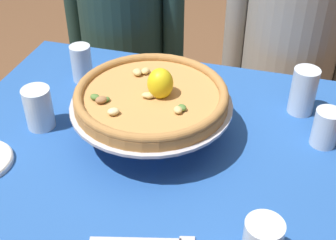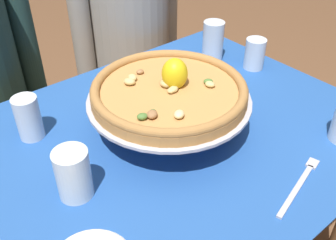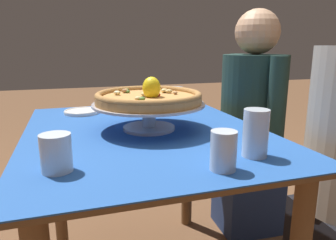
# 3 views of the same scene
# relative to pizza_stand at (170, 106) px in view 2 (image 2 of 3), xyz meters

# --- Properties ---
(dining_table) EXTENTS (1.08, 0.86, 0.72)m
(dining_table) POSITION_rel_pizza_stand_xyz_m (-0.00, -0.02, -0.19)
(dining_table) COLOR brown
(dining_table) RESTS_ON ground
(pizza_stand) EXTENTS (0.42, 0.42, 0.10)m
(pizza_stand) POSITION_rel_pizza_stand_xyz_m (0.00, 0.00, 0.00)
(pizza_stand) COLOR #B7B7C1
(pizza_stand) RESTS_ON dining_table
(pizza) EXTENTS (0.39, 0.39, 0.10)m
(pizza) POSITION_rel_pizza_stand_xyz_m (0.00, 0.00, 0.05)
(pizza) COLOR #BC8447
(pizza) RESTS_ON pizza_stand
(water_glass_back_right) EXTENTS (0.07, 0.07, 0.14)m
(water_glass_back_right) POSITION_rel_pizza_stand_xyz_m (0.37, 0.22, -0.01)
(water_glass_back_right) COLOR silver
(water_glass_back_right) RESTS_ON dining_table
(water_glass_side_right) EXTENTS (0.07, 0.07, 0.10)m
(water_glass_side_right) POSITION_rel_pizza_stand_xyz_m (0.43, 0.08, -0.03)
(water_glass_side_right) COLOR silver
(water_glass_side_right) RESTS_ON dining_table
(water_glass_back_left) EXTENTS (0.06, 0.06, 0.12)m
(water_glass_back_left) POSITION_rel_pizza_stand_xyz_m (-0.30, 0.21, -0.02)
(water_glass_back_left) COLOR silver
(water_glass_back_left) RESTS_ON dining_table
(water_glass_side_left) EXTENTS (0.08, 0.08, 0.12)m
(water_glass_side_left) POSITION_rel_pizza_stand_xyz_m (-0.31, -0.05, -0.02)
(water_glass_side_left) COLOR silver
(water_glass_side_left) RESTS_ON dining_table
(dinner_fork) EXTENTS (0.21, 0.07, 0.01)m
(dinner_fork) POSITION_rel_pizza_stand_xyz_m (0.10, -0.34, -0.07)
(dinner_fork) COLOR #B7B7C1
(dinner_fork) RESTS_ON dining_table
(diner_right) EXTENTS (0.50, 0.36, 1.24)m
(diner_right) POSITION_rel_pizza_stand_xyz_m (0.32, 0.66, -0.19)
(diner_right) COLOR black
(diner_right) RESTS_ON ground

